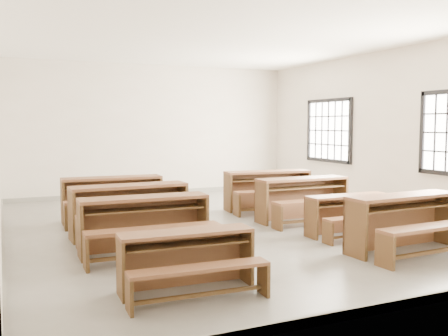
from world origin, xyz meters
name	(u,v)px	position (x,y,z in m)	size (l,w,h in m)	color
room	(229,101)	(0.09, 0.00, 2.14)	(8.50, 8.50, 3.20)	slate
desk_set_0	(188,257)	(-1.73, -2.93, 0.37)	(1.44, 0.79, 0.63)	brown
desk_set_1	(145,221)	(-1.73, -1.27, 0.45)	(1.75, 0.94, 0.78)	brown
desk_set_2	(131,207)	(-1.66, -0.18, 0.47)	(1.84, 1.01, 0.81)	brown
desk_set_3	(113,195)	(-1.65, 1.23, 0.46)	(1.80, 0.98, 0.80)	brown
desk_set_4	(406,219)	(1.57, -2.60, 0.46)	(1.78, 0.98, 0.78)	brown
desk_set_5	(350,212)	(1.51, -1.46, 0.37)	(1.41, 0.74, 0.63)	brown
desk_set_6	(304,196)	(1.50, -0.18, 0.46)	(1.75, 0.93, 0.78)	brown
desk_set_7	(269,187)	(1.50, 1.12, 0.46)	(1.85, 1.09, 0.79)	brown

